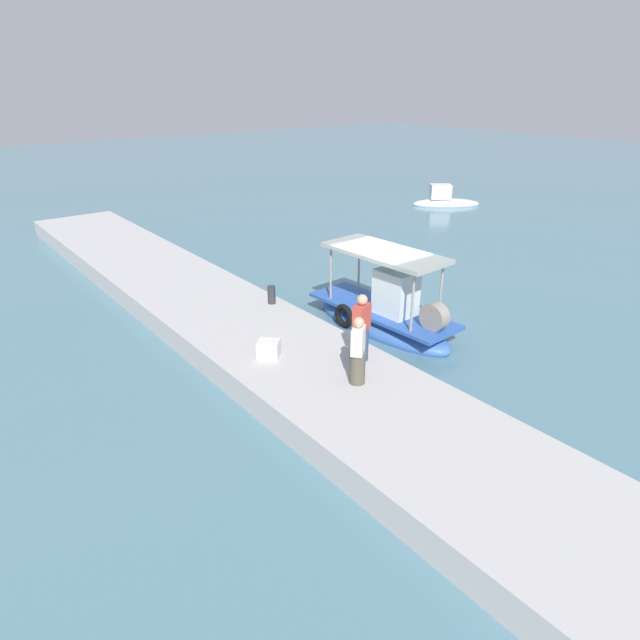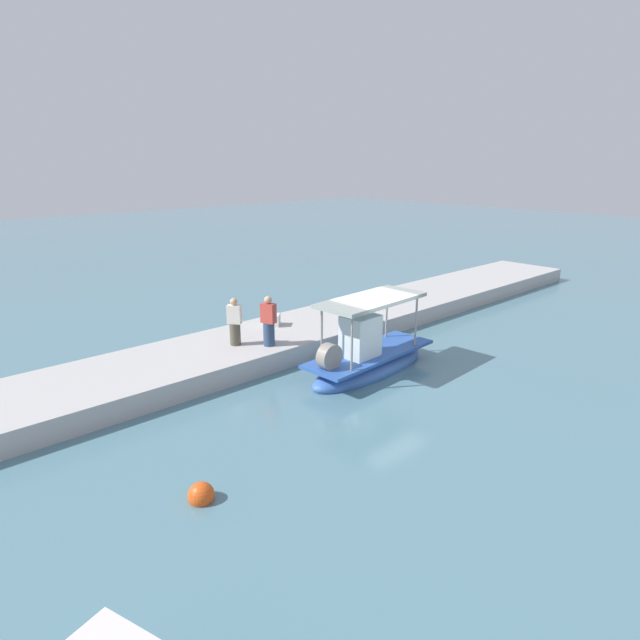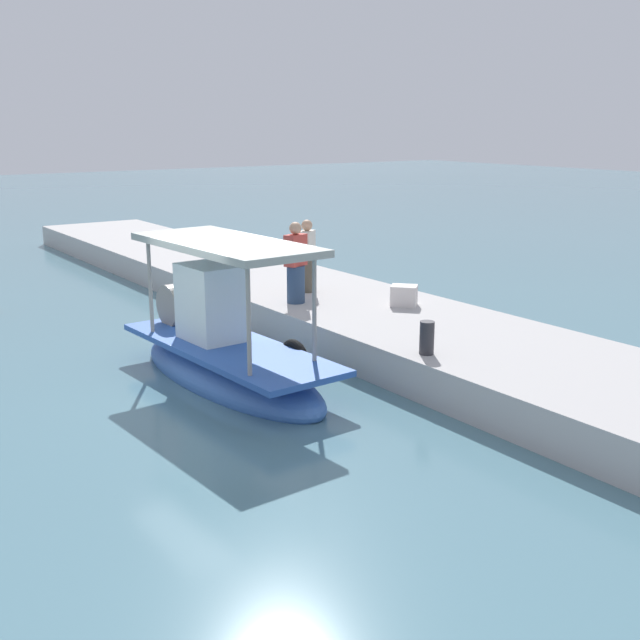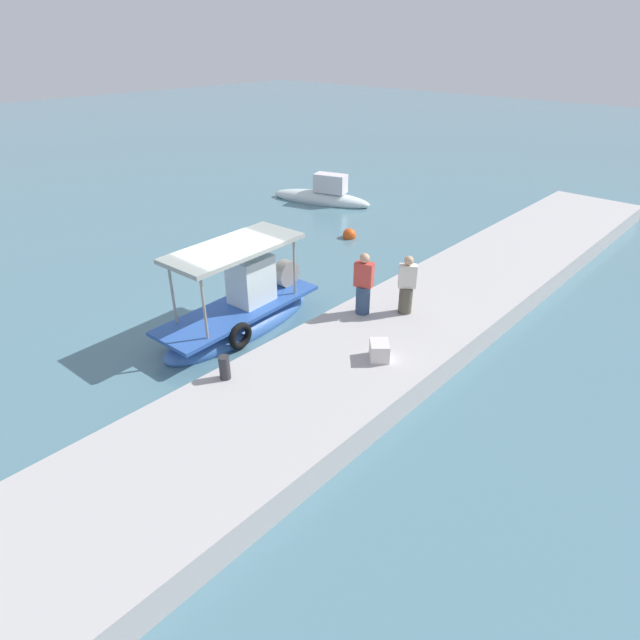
# 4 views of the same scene
# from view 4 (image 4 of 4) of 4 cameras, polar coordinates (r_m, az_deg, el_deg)

# --- Properties ---
(ground_plane) EXTENTS (120.00, 120.00, 0.00)m
(ground_plane) POSITION_cam_4_polar(r_m,az_deg,el_deg) (14.92, -9.88, -0.67)
(ground_plane) COLOR slate
(dock_quay) EXTENTS (36.00, 3.63, 0.67)m
(dock_quay) POSITION_cam_4_polar(r_m,az_deg,el_deg) (12.20, 2.14, -5.73)
(dock_quay) COLOR #B2AFAE
(dock_quay) RESTS_ON ground_plane
(main_fishing_boat) EXTENTS (5.13, 1.93, 2.79)m
(main_fishing_boat) POSITION_cam_4_polar(r_m,az_deg,el_deg) (14.61, -8.46, 0.89)
(main_fishing_boat) COLOR #3D6BB9
(main_fishing_boat) RESTS_ON ground_plane
(fisherman_near_bollard) EXTENTS (0.48, 0.54, 1.69)m
(fisherman_near_bollard) POSITION_cam_4_polar(r_m,az_deg,el_deg) (13.71, 4.76, 3.65)
(fisherman_near_bollard) COLOR navy
(fisherman_near_bollard) RESTS_ON dock_quay
(fisherman_by_crate) EXTENTS (0.50, 0.51, 1.61)m
(fisherman_by_crate) POSITION_cam_4_polar(r_m,az_deg,el_deg) (13.89, 9.42, 3.52)
(fisherman_by_crate) COLOR #514C3E
(fisherman_by_crate) RESTS_ON dock_quay
(mooring_bollard) EXTENTS (0.24, 0.24, 0.55)m
(mooring_bollard) POSITION_cam_4_polar(r_m,az_deg,el_deg) (11.46, -10.36, -5.11)
(mooring_bollard) COLOR #2D2D33
(mooring_bollard) RESTS_ON dock_quay
(cargo_crate) EXTENTS (0.67, 0.67, 0.42)m
(cargo_crate) POSITION_cam_4_polar(r_m,az_deg,el_deg) (12.04, 6.48, -3.33)
(cargo_crate) COLOR silver
(cargo_crate) RESTS_ON dock_quay
(marker_buoy) EXTENTS (0.55, 0.55, 0.55)m
(marker_buoy) POSITION_cam_4_polar(r_m,az_deg,el_deg) (21.24, 3.21, 9.22)
(marker_buoy) COLOR #E55018
(marker_buoy) RESTS_ON ground_plane
(moored_boat_near) EXTENTS (2.67, 5.14, 1.65)m
(moored_boat_near) POSITION_cam_4_polar(r_m,az_deg,el_deg) (25.87, 0.26, 13.30)
(moored_boat_near) COLOR silver
(moored_boat_near) RESTS_ON ground_plane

